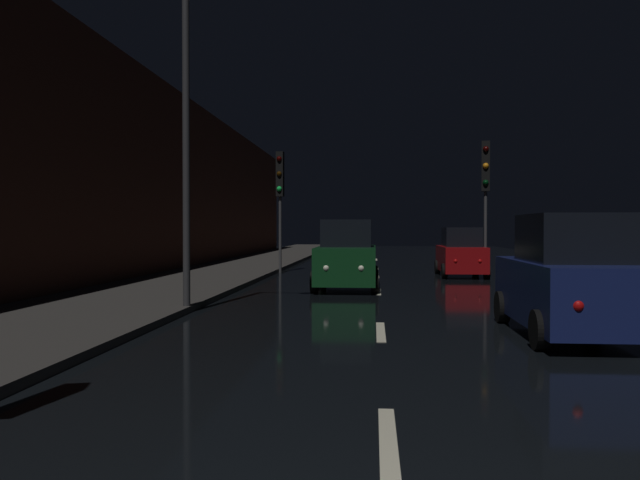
{
  "coord_description": "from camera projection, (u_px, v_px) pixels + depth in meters",
  "views": [
    {
      "loc": [
        -0.13,
        -2.5,
        1.88
      ],
      "look_at": [
        -1.6,
        14.81,
        1.57
      ],
      "focal_mm": 35.66,
      "sensor_mm": 36.0,
      "label": 1
    }
  ],
  "objects": [
    {
      "name": "ground",
      "position": [
        377.0,
        273.0,
        26.92
      ],
      "size": [
        25.22,
        84.0,
        0.02
      ],
      "primitive_type": "cube",
      "color": "black"
    },
    {
      "name": "sidewalk_left",
      "position": [
        228.0,
        270.0,
        27.46
      ],
      "size": [
        4.4,
        84.0,
        0.15
      ],
      "primitive_type": "cube",
      "color": "#33302D",
      "rests_on": "ground"
    },
    {
      "name": "building_facade_left",
      "position": [
        140.0,
        174.0,
        24.13
      ],
      "size": [
        0.8,
        63.0,
        7.9
      ],
      "primitive_type": "cube",
      "color": "#472319",
      "rests_on": "ground"
    },
    {
      "name": "lane_centerline",
      "position": [
        377.0,
        284.0,
        21.68
      ],
      "size": [
        0.16,
        35.31,
        0.01
      ],
      "color": "beige",
      "rests_on": "ground"
    },
    {
      "name": "traffic_light_far_right",
      "position": [
        486.0,
        178.0,
        24.11
      ],
      "size": [
        0.36,
        0.48,
        5.21
      ],
      "rotation": [
        0.0,
        0.0,
        -1.73
      ],
      "color": "#38383A",
      "rests_on": "ground"
    },
    {
      "name": "traffic_light_far_left",
      "position": [
        280.0,
        184.0,
        27.01
      ],
      "size": [
        0.33,
        0.47,
        5.15
      ],
      "rotation": [
        0.0,
        0.0,
        -1.63
      ],
      "color": "#38383A",
      "rests_on": "ground"
    },
    {
      "name": "streetlamp_overhead",
      "position": [
        206.0,
        93.0,
        14.11
      ],
      "size": [
        1.7,
        0.44,
        7.44
      ],
      "color": "#2D2D30",
      "rests_on": "ground"
    },
    {
      "name": "car_approaching_headlights",
      "position": [
        347.0,
        257.0,
        19.93
      ],
      "size": [
        1.98,
        4.28,
        2.16
      ],
      "rotation": [
        0.0,
        0.0,
        -1.57
      ],
      "color": "#0F3819",
      "rests_on": "ground"
    },
    {
      "name": "car_parked_right_far",
      "position": [
        461.0,
        254.0,
        25.1
      ],
      "size": [
        1.77,
        3.83,
        1.93
      ],
      "rotation": [
        0.0,
        0.0,
        1.57
      ],
      "color": "maroon",
      "rests_on": "ground"
    },
    {
      "name": "car_parked_right_near",
      "position": [
        570.0,
        280.0,
        11.15
      ],
      "size": [
        1.96,
        4.25,
        2.14
      ],
      "rotation": [
        0.0,
        0.0,
        1.57
      ],
      "color": "#141E51",
      "rests_on": "ground"
    }
  ]
}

